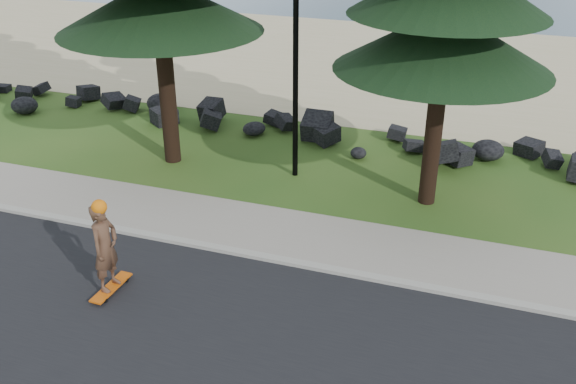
% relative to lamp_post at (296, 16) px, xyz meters
% --- Properties ---
extents(ground, '(160.00, 160.00, 0.00)m').
position_rel_lamp_post_xyz_m(ground, '(0.00, -3.20, -4.13)').
color(ground, '#295119').
rests_on(ground, ground).
extents(road, '(160.00, 7.00, 0.02)m').
position_rel_lamp_post_xyz_m(road, '(0.00, -7.70, -4.12)').
color(road, black).
rests_on(road, ground).
extents(kerb, '(160.00, 0.20, 0.10)m').
position_rel_lamp_post_xyz_m(kerb, '(0.00, -4.10, -4.08)').
color(kerb, '#ABA79A').
rests_on(kerb, ground).
extents(sidewalk, '(160.00, 2.00, 0.08)m').
position_rel_lamp_post_xyz_m(sidewalk, '(0.00, -3.00, -4.09)').
color(sidewalk, gray).
rests_on(sidewalk, ground).
extents(beach_sand, '(160.00, 15.00, 0.01)m').
position_rel_lamp_post_xyz_m(beach_sand, '(0.00, 11.30, -4.13)').
color(beach_sand, '#C2B581').
rests_on(beach_sand, ground).
extents(seawall_boulders, '(60.00, 2.40, 1.10)m').
position_rel_lamp_post_xyz_m(seawall_boulders, '(0.00, 2.40, -4.13)').
color(seawall_boulders, black).
rests_on(seawall_boulders, ground).
extents(lamp_post, '(0.25, 0.14, 8.14)m').
position_rel_lamp_post_xyz_m(lamp_post, '(0.00, 0.00, 0.00)').
color(lamp_post, black).
rests_on(lamp_post, ground).
extents(skateboarder, '(0.44, 1.07, 1.97)m').
position_rel_lamp_post_xyz_m(skateboarder, '(-1.69, -6.11, -3.14)').
color(skateboarder, '#D6590C').
rests_on(skateboarder, ground).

